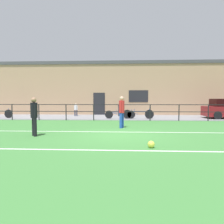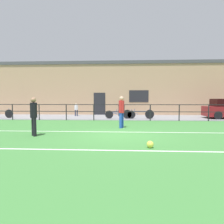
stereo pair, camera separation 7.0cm
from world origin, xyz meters
name	(u,v)px [view 2 (the right image)]	position (x,y,z in m)	size (l,w,h in m)	color
ground	(120,136)	(0.00, 0.00, -0.02)	(60.00, 44.00, 0.04)	#42843D
field_line_touchline	(120,132)	(0.00, 0.85, 0.00)	(36.00, 0.11, 0.00)	white
field_line_hash	(117,150)	(0.00, -2.68, 0.00)	(36.00, 0.11, 0.00)	white
pavement_strip	(122,117)	(0.00, 8.50, 0.01)	(48.00, 5.00, 0.02)	gray
perimeter_fence	(122,110)	(0.00, 6.00, 0.75)	(36.07, 0.07, 1.15)	black
clubhouse_facade	(123,88)	(0.00, 12.20, 2.55)	(28.00, 2.56, 5.09)	tan
player_goalkeeper	(34,114)	(-3.57, -0.41, 0.92)	(0.31, 0.37, 1.61)	black
player_striker	(121,110)	(0.04, 2.23, 0.96)	(0.29, 0.44, 1.68)	blue
soccer_ball_match	(150,144)	(1.03, -2.27, 0.11)	(0.23, 0.23, 0.23)	#E5E04C
spectator_child	(76,109)	(-4.06, 9.38, 0.66)	(0.29, 0.20, 1.12)	#232D4C
bicycle_parked_0	(0,114)	(-9.69, 7.20, 0.37)	(2.16, 0.04, 0.76)	black
bicycle_parked_1	(138,114)	(1.24, 7.20, 0.38)	(2.38, 0.04, 0.77)	black
bicycle_parked_2	(120,114)	(-0.14, 7.20, 0.34)	(2.31, 0.04, 0.72)	black
trash_bin_0	(122,110)	(-0.08, 9.72, 0.50)	(0.58, 0.49, 0.96)	#33383D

